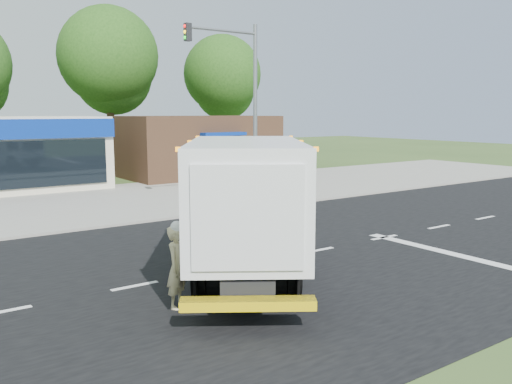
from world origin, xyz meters
TOP-DOWN VIEW (x-y plane):
  - ground at (0.00, 0.00)m, footprint 120.00×120.00m
  - road_asphalt at (0.00, 0.00)m, footprint 60.00×14.00m
  - sidewalk at (0.00, 8.20)m, footprint 60.00×2.40m
  - parking_apron at (0.00, 14.00)m, footprint 60.00×9.00m
  - lane_markings at (1.35, -1.35)m, footprint 55.20×7.00m
  - ems_box_truck at (-3.24, -0.77)m, footprint 6.51×8.09m
  - emergency_worker at (-5.78, -1.90)m, footprint 0.79×0.75m
  - brown_storefront at (7.00, 19.98)m, footprint 10.00×6.70m
  - traffic_signal_pole at (2.35, 7.60)m, footprint 3.51×0.25m
  - background_trees at (-0.85, 28.16)m, footprint 36.77×7.39m

SIDE VIEW (x-z plane):
  - ground at x=0.00m, z-range 0.00..0.00m
  - road_asphalt at x=0.00m, z-range -0.01..0.01m
  - parking_apron at x=0.00m, z-range 0.00..0.02m
  - lane_markings at x=1.35m, z-range 0.01..0.02m
  - sidewalk at x=0.00m, z-range 0.00..0.12m
  - emergency_worker at x=-5.78m, z-range -0.02..1.91m
  - brown_storefront at x=7.00m, z-range 0.00..4.00m
  - ems_box_truck at x=-3.24m, z-range 0.27..3.85m
  - traffic_signal_pole at x=2.35m, z-range 0.92..8.92m
  - background_trees at x=-0.85m, z-range 1.33..13.43m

